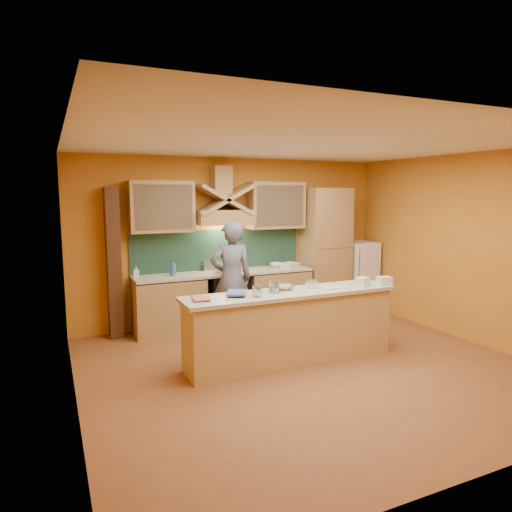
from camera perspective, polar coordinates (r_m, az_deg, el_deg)
name	(u,v)px	position (r m, az deg, el deg)	size (l,w,h in m)	color
floor	(309,368)	(6.02, 6.60, -13.72)	(5.50, 5.00, 0.01)	brown
ceiling	(312,143)	(5.63, 7.06, 13.84)	(5.50, 5.00, 0.01)	white
wall_back	(235,240)	(7.88, -2.66, 1.96)	(5.50, 0.02, 2.80)	#C67D26
wall_front	(487,303)	(3.79, 26.95, -5.28)	(5.50, 0.02, 2.80)	#C67D26
wall_left	(70,276)	(4.85, -22.19, -2.31)	(0.02, 5.00, 2.80)	#C67D26
wall_right	(470,248)	(7.46, 25.19, 0.89)	(0.02, 5.00, 2.80)	#C67D26
base_cabinet_left	(169,306)	(7.39, -10.81, -6.21)	(1.10, 0.60, 0.86)	#A9804D
base_cabinet_right	(276,295)	(8.04, 2.51, -4.94)	(1.10, 0.60, 0.86)	#A9804D
counter_top	(225,273)	(7.57, -3.90, -2.12)	(3.00, 0.62, 0.04)	#BDB3A0
stove	(225,299)	(7.66, -3.87, -5.44)	(0.60, 0.58, 0.90)	black
backsplash	(219,250)	(7.78, -4.66, 0.75)	(3.00, 0.03, 0.70)	#1A392B
range_hood	(223,217)	(7.51, -4.10, 4.87)	(0.92, 0.50, 0.24)	#A9804D
hood_chimney	(221,181)	(7.60, -4.41, 9.28)	(0.30, 0.30, 0.50)	#A9804D
upper_cabinet_left	(161,207)	(7.29, -11.75, 6.05)	(1.00, 0.35, 0.80)	#A9804D
upper_cabinet_right	(276,205)	(7.98, 2.49, 6.35)	(1.00, 0.35, 0.80)	#A9804D
pantry_column	(325,252)	(8.41, 8.62, 0.53)	(0.80, 0.60, 2.30)	#A9804D
fridge	(358,276)	(8.91, 12.60, -2.41)	(0.58, 0.60, 1.30)	white
trim_column_left	(114,263)	(7.26, -17.38, -0.89)	(0.20, 0.30, 2.30)	#472816
island_body	(291,329)	(6.07, 4.37, -9.09)	(2.80, 0.55, 0.88)	tan
island_top	(291,293)	(5.95, 4.42, -4.67)	(2.90, 0.62, 0.05)	#BDB3A0
person	(231,279)	(7.07, -3.11, -2.87)	(0.65, 0.43, 1.79)	slate
pot_large	(222,270)	(7.45, -4.22, -1.72)	(0.21, 0.21, 0.14)	#B9B9C1
pot_small	(237,268)	(7.62, -2.35, -1.57)	(0.20, 0.20, 0.12)	#BBBCC3
soap_bottle_a	(136,272)	(7.22, -14.76, -1.95)	(0.08, 0.08, 0.18)	silver
soap_bottle_b	(173,268)	(7.29, -10.33, -1.44)	(0.10, 0.10, 0.25)	#355891
bowl_back	(276,265)	(8.04, 2.56, -1.12)	(0.23, 0.23, 0.07)	white
dish_rack	(290,266)	(7.87, 4.27, -1.21)	(0.29, 0.22, 0.10)	silver
book_lower	(192,299)	(5.49, -7.95, -5.38)	(0.20, 0.27, 0.03)	#BF6044
book_upper	(227,293)	(5.70, -3.64, -4.59)	(0.24, 0.33, 0.03)	#415C8F
jar_large	(274,286)	(5.85, 2.29, -3.76)	(0.13, 0.13, 0.17)	silver
jar_small	(257,291)	(5.61, 0.13, -4.44)	(0.11, 0.11, 0.13)	silver
kitchen_scale	(312,285)	(6.15, 6.97, -3.61)	(0.11, 0.11, 0.09)	white
mixing_bowl	(284,287)	(6.04, 3.50, -3.92)	(0.26, 0.26, 0.06)	white
cloth	(331,288)	(6.20, 9.32, -3.91)	(0.25, 0.19, 0.02)	beige
grocery_bag_a	(363,282)	(6.43, 13.18, -3.15)	(0.18, 0.14, 0.12)	beige
grocery_bag_b	(384,281)	(6.57, 15.74, -3.00)	(0.19, 0.15, 0.12)	beige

